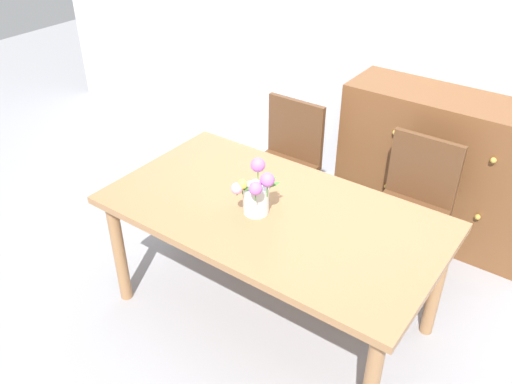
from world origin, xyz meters
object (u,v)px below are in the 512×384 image
object	(u,v)px
chair_right	(412,201)
flower_vase	(256,192)
dresser	(446,170)
dining_table	(273,223)
chair_left	(286,157)

from	to	relation	value
chair_right	flower_vase	distance (m)	1.09
chair_right	dresser	xyz separation A→B (m)	(0.03, 0.51, -0.02)
chair_right	dresser	distance (m)	0.51
flower_vase	chair_right	bearing A→B (deg)	60.87
dining_table	flower_vase	distance (m)	0.23
chair_right	dresser	size ratio (longest dim) A/B	0.64
chair_left	dresser	world-z (taller)	dresser
dining_table	dresser	size ratio (longest dim) A/B	1.23
chair_left	dresser	distance (m)	1.06
dresser	flower_vase	bearing A→B (deg)	-110.70
chair_right	flower_vase	bearing A→B (deg)	60.87
dining_table	dresser	xyz separation A→B (m)	(0.48, 1.33, -0.15)
dining_table	flower_vase	world-z (taller)	flower_vase
chair_left	flower_vase	size ratio (longest dim) A/B	3.17
chair_right	chair_left	bearing A→B (deg)	0.00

